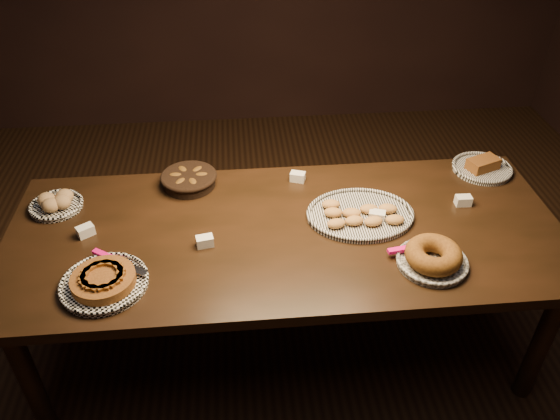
{
  "coord_description": "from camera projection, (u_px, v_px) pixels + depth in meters",
  "views": [
    {
      "loc": [
        -0.19,
        -1.82,
        2.23
      ],
      "look_at": [
        -0.02,
        0.05,
        0.82
      ],
      "focal_mm": 35.0,
      "sensor_mm": 36.0,
      "label": 1
    }
  ],
  "objects": [
    {
      "name": "ground",
      "position": [
        285.0,
        343.0,
        2.8
      ],
      "size": [
        5.0,
        5.0,
        0.0
      ],
      "primitive_type": "plane",
      "color": "black",
      "rests_on": "ground"
    },
    {
      "name": "buffet_table",
      "position": [
        286.0,
        243.0,
        2.39
      ],
      "size": [
        2.4,
        1.0,
        0.75
      ],
      "color": "black",
      "rests_on": "ground"
    },
    {
      "name": "apple_tart_plate",
      "position": [
        104.0,
        281.0,
        2.06
      ],
      "size": [
        0.34,
        0.35,
        0.06
      ],
      "rotation": [
        0.0,
        0.0,
        0.09
      ],
      "color": "white",
      "rests_on": "buffet_table"
    },
    {
      "name": "madeleine_platter",
      "position": [
        360.0,
        214.0,
        2.41
      ],
      "size": [
        0.47,
        0.38,
        0.05
      ],
      "rotation": [
        0.0,
        0.0,
        -0.01
      ],
      "color": "black",
      "rests_on": "buffet_table"
    },
    {
      "name": "bundt_cake_plate",
      "position": [
        433.0,
        257.0,
        2.15
      ],
      "size": [
        0.31,
        0.29,
        0.09
      ],
      "rotation": [
        0.0,
        0.0,
        0.05
      ],
      "color": "black",
      "rests_on": "buffet_table"
    },
    {
      "name": "croissant_basket",
      "position": [
        189.0,
        179.0,
        2.6
      ],
      "size": [
        0.32,
        0.32,
        0.07
      ],
      "rotation": [
        0.0,
        0.0,
        0.34
      ],
      "color": "black",
      "rests_on": "buffet_table"
    },
    {
      "name": "bread_roll_plate",
      "position": [
        56.0,
        203.0,
        2.45
      ],
      "size": [
        0.24,
        0.24,
        0.08
      ],
      "rotation": [
        0.0,
        0.0,
        -0.3
      ],
      "color": "white",
      "rests_on": "buffet_table"
    },
    {
      "name": "loaf_plate",
      "position": [
        482.0,
        167.0,
        2.71
      ],
      "size": [
        0.29,
        0.29,
        0.07
      ],
      "rotation": [
        0.0,
        0.0,
        0.37
      ],
      "color": "black",
      "rests_on": "buffet_table"
    },
    {
      "name": "tent_cards",
      "position": [
        290.0,
        212.0,
        2.41
      ],
      "size": [
        1.75,
        0.51,
        0.04
      ],
      "color": "white",
      "rests_on": "buffet_table"
    }
  ]
}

